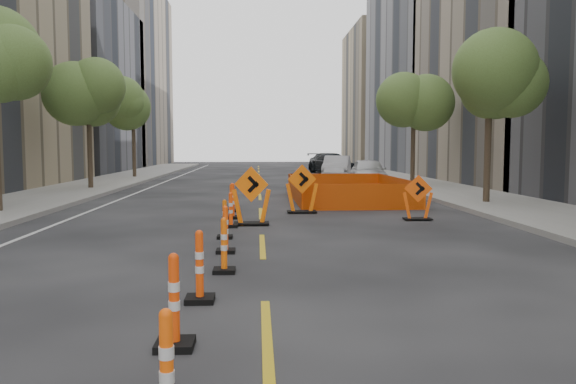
{
  "coord_description": "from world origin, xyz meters",
  "views": [
    {
      "loc": [
        -0.1,
        -8.34,
        2.22
      ],
      "look_at": [
        0.64,
        5.21,
        1.1
      ],
      "focal_mm": 35.0,
      "sensor_mm": 36.0,
      "label": 1
    }
  ],
  "objects": [
    {
      "name": "parked_car_far",
      "position": [
        5.77,
        36.25,
        0.82
      ],
      "size": [
        3.73,
        6.09,
        1.65
      ],
      "primitive_type": "imported",
      "rotation": [
        0.0,
        0.0,
        0.27
      ],
      "color": "black",
      "rests_on": "ground"
    },
    {
      "name": "channelizer_5",
      "position": [
        -0.89,
        5.06,
        0.47
      ],
      "size": [
        0.37,
        0.37,
        0.94
      ],
      "primitive_type": null,
      "color": "#DC5D09",
      "rests_on": "ground"
    },
    {
      "name": "bld_left_e",
      "position": [
        -17.0,
        55.6,
        10.0
      ],
      "size": [
        12.0,
        20.0,
        20.0
      ],
      "primitive_type": "cube",
      "color": "gray",
      "rests_on": "ground"
    },
    {
      "name": "sidewalk_right",
      "position": [
        9.0,
        12.0,
        0.07
      ],
      "size": [
        4.0,
        90.0,
        0.15
      ],
      "primitive_type": "cube",
      "color": "gray",
      "rests_on": "ground"
    },
    {
      "name": "tree_r_b",
      "position": [
        8.4,
        12.0,
        4.53
      ],
      "size": [
        2.8,
        2.8,
        5.95
      ],
      "color": "#382B1E",
      "rests_on": "ground"
    },
    {
      "name": "bld_right_d",
      "position": [
        17.0,
        40.2,
        10.0
      ],
      "size": [
        12.0,
        18.0,
        20.0
      ],
      "primitive_type": "cube",
      "color": "gray",
      "rests_on": "ground"
    },
    {
      "name": "tree_r_c",
      "position": [
        8.4,
        22.0,
        4.53
      ],
      "size": [
        2.8,
        2.8,
        5.95
      ],
      "color": "#382B1E",
      "rests_on": "ground"
    },
    {
      "name": "channelizer_4",
      "position": [
        -0.77,
        3.23,
        0.5
      ],
      "size": [
        0.39,
        0.39,
        0.99
      ],
      "primitive_type": null,
      "color": "#FF490A",
      "rests_on": "ground"
    },
    {
      "name": "channelizer_2",
      "position": [
        -0.93,
        -0.44,
        0.52
      ],
      "size": [
        0.41,
        0.41,
        1.04
      ],
      "primitive_type": null,
      "color": "#EA4009",
      "rests_on": "ground"
    },
    {
      "name": "sidewalk_left",
      "position": [
        -9.0,
        12.0,
        0.07
      ],
      "size": [
        4.0,
        90.0,
        0.15
      ],
      "primitive_type": "cube",
      "color": "gray",
      "rests_on": "ground"
    },
    {
      "name": "channelizer_8",
      "position": [
        -0.99,
        10.56,
        0.47
      ],
      "size": [
        0.37,
        0.37,
        0.93
      ],
      "primitive_type": null,
      "color": "#F65A0A",
      "rests_on": "ground"
    },
    {
      "name": "channelizer_0",
      "position": [
        -0.81,
        -4.11,
        0.49
      ],
      "size": [
        0.39,
        0.39,
        0.99
      ],
      "primitive_type": null,
      "color": "#F9550A",
      "rests_on": "ground"
    },
    {
      "name": "channelizer_1",
      "position": [
        -1.02,
        -2.28,
        0.53
      ],
      "size": [
        0.42,
        0.42,
        1.06
      ],
      "primitive_type": null,
      "color": "#EA3F09",
      "rests_on": "ground"
    },
    {
      "name": "channelizer_7",
      "position": [
        -0.87,
        8.73,
        0.55
      ],
      "size": [
        0.43,
        0.43,
        1.09
      ],
      "primitive_type": null,
      "color": "#FF410A",
      "rests_on": "ground"
    },
    {
      "name": "chevron_sign_center",
      "position": [
        1.36,
        10.03,
        0.8
      ],
      "size": [
        1.18,
        0.84,
        1.61
      ],
      "primitive_type": null,
      "rotation": [
        0.0,
        0.0,
        0.2
      ],
      "color": "#FF660A",
      "rests_on": "ground"
    },
    {
      "name": "parked_car_mid",
      "position": [
        5.2,
        28.93,
        0.78
      ],
      "size": [
        2.61,
        4.96,
        1.56
      ],
      "primitive_type": "imported",
      "rotation": [
        0.0,
        0.0,
        -0.21
      ],
      "color": "#B4B2B8",
      "rests_on": "ground"
    },
    {
      "name": "parked_car_near",
      "position": [
        5.99,
        22.23,
        0.77
      ],
      "size": [
        2.22,
        4.68,
        1.54
      ],
      "primitive_type": "imported",
      "rotation": [
        0.0,
        0.0,
        -0.09
      ],
      "color": "silver",
      "rests_on": "ground"
    },
    {
      "name": "tree_l_d",
      "position": [
        -8.4,
        30.0,
        4.53
      ],
      "size": [
        2.8,
        2.8,
        5.95
      ],
      "color": "#382B1E",
      "rests_on": "ground"
    },
    {
      "name": "ground_plane",
      "position": [
        0.0,
        0.0,
        0.0
      ],
      "size": [
        140.0,
        140.0,
        0.0
      ],
      "primitive_type": "plane",
      "color": "black"
    },
    {
      "name": "chevron_sign_left",
      "position": [
        -0.28,
        7.3,
        0.82
      ],
      "size": [
        1.25,
        0.96,
        1.64
      ],
      "primitive_type": null,
      "rotation": [
        0.0,
        0.0,
        -0.31
      ],
      "color": "#FF680A",
      "rests_on": "ground"
    },
    {
      "name": "channelizer_6",
      "position": [
        -0.83,
        6.89,
        0.48
      ],
      "size": [
        0.38,
        0.38,
        0.96
      ],
      "primitive_type": null,
      "color": "#FF430A",
      "rests_on": "ground"
    },
    {
      "name": "bld_right_c",
      "position": [
        17.0,
        23.8,
        7.0
      ],
      "size": [
        12.0,
        16.0,
        14.0
      ],
      "primitive_type": "cube",
      "color": "gray",
      "rests_on": "ground"
    },
    {
      "name": "bld_right_e",
      "position": [
        17.0,
        58.6,
        8.0
      ],
      "size": [
        12.0,
        14.0,
        16.0
      ],
      "primitive_type": "cube",
      "color": "tan",
      "rests_on": "ground"
    },
    {
      "name": "bld_left_d",
      "position": [
        -17.0,
        39.2,
        7.0
      ],
      "size": [
        12.0,
        16.0,
        14.0
      ],
      "primitive_type": "cube",
      "color": "#4C4C51",
      "rests_on": "ground"
    },
    {
      "name": "tree_l_c",
      "position": [
        -8.4,
        20.0,
        4.53
      ],
      "size": [
        2.8,
        2.8,
        5.95
      ],
      "color": "#382B1E",
      "rests_on": "ground"
    },
    {
      "name": "safety_fence",
      "position": [
        3.54,
        14.33,
        0.45
      ],
      "size": [
        4.31,
        7.3,
        0.91
      ],
      "primitive_type": null,
      "rotation": [
        0.0,
        0.0,
        0.01
      ],
      "color": "#F6400C",
      "rests_on": "ground"
    },
    {
      "name": "chevron_sign_right",
      "position": [
        4.67,
        8.07,
        0.68
      ],
      "size": [
        1.01,
        0.75,
        1.36
      ],
      "primitive_type": null,
      "rotation": [
        0.0,
        0.0,
        -0.25
      ],
      "color": "#EA4C09",
      "rests_on": "ground"
    },
    {
      "name": "channelizer_3",
      "position": [
        -0.69,
        1.39,
        0.49
      ],
      "size": [
        0.38,
        0.38,
        0.98
      ],
      "primitive_type": null,
      "color": "#F55E0A",
      "rests_on": "ground"
    }
  ]
}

